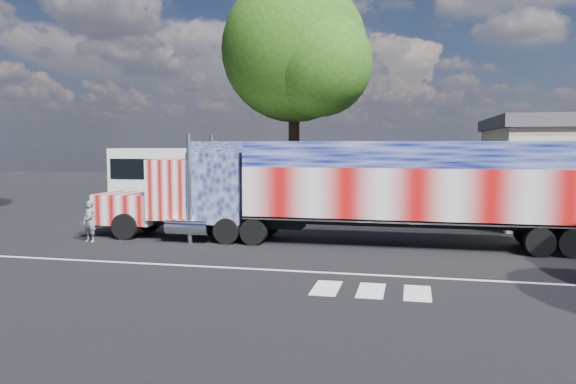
% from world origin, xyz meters
% --- Properties ---
extents(ground, '(100.00, 100.00, 0.00)m').
position_xyz_m(ground, '(0.00, 0.00, 0.00)').
color(ground, black).
extents(lane_markings, '(30.00, 2.67, 0.01)m').
position_xyz_m(lane_markings, '(1.71, -3.77, 0.01)').
color(lane_markings, silver).
rests_on(lane_markings, ground).
extents(semi_truck, '(20.04, 3.17, 4.27)m').
position_xyz_m(semi_truck, '(2.70, 2.16, 2.20)').
color(semi_truck, black).
rests_on(semi_truck, ground).
extents(coach_bus, '(12.46, 2.90, 3.62)m').
position_xyz_m(coach_bus, '(-5.64, 10.51, 1.88)').
color(coach_bus, silver).
rests_on(coach_bus, ground).
extents(woman, '(0.68, 0.52, 1.65)m').
position_xyz_m(woman, '(-7.47, 0.30, 0.82)').
color(woman, slate).
rests_on(woman, ground).
extents(tree_n_mid, '(9.64, 9.18, 14.43)m').
position_xyz_m(tree_n_mid, '(-2.30, 15.73, 9.77)').
color(tree_n_mid, black).
rests_on(tree_n_mid, ground).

